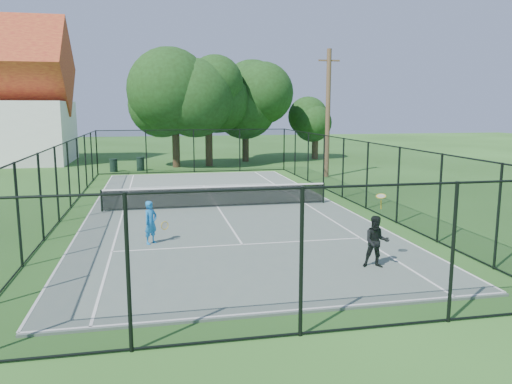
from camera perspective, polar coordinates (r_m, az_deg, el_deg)
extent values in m
plane|color=#274E1A|center=(22.52, -4.41, -1.86)|extent=(120.00, 120.00, 0.00)
cube|color=slate|center=(22.51, -4.41, -1.79)|extent=(11.00, 24.00, 0.06)
cylinder|color=black|center=(22.37, -17.24, -0.95)|extent=(0.08, 0.08, 0.95)
cylinder|color=black|center=(23.55, 7.73, -0.09)|extent=(0.08, 0.08, 0.95)
cube|color=black|center=(22.42, -4.43, -0.52)|extent=(10.00, 0.03, 0.88)
cube|color=white|center=(22.35, -4.44, 0.60)|extent=(10.00, 0.05, 0.06)
cylinder|color=#332114|center=(38.43, -9.13, 5.41)|extent=(0.56, 0.56, 3.49)
sphere|color=black|center=(38.34, -9.26, 10.35)|extent=(6.29, 6.29, 6.29)
cylinder|color=#332114|center=(38.93, -5.40, 5.42)|extent=(0.56, 0.56, 3.32)
sphere|color=black|center=(38.83, -5.47, 10.06)|extent=(5.96, 5.96, 5.96)
cylinder|color=#332114|center=(42.08, -1.21, 6.04)|extent=(0.56, 0.56, 3.72)
sphere|color=black|center=(42.01, -1.22, 10.59)|extent=(5.91, 5.91, 5.91)
cylinder|color=#332114|center=(44.51, 6.75, 5.16)|extent=(0.56, 0.56, 2.15)
sphere|color=black|center=(44.40, 6.81, 7.75)|extent=(3.76, 3.76, 3.76)
cylinder|color=black|center=(36.66, -15.97, 2.91)|extent=(0.54, 0.54, 0.87)
cylinder|color=black|center=(36.61, -16.00, 3.62)|extent=(0.58, 0.58, 0.05)
cylinder|color=black|center=(36.86, -13.07, 3.11)|extent=(0.54, 0.54, 0.93)
cylinder|color=black|center=(36.81, -13.10, 3.86)|extent=(0.58, 0.58, 0.05)
cylinder|color=#4C3823|center=(32.83, 8.21, 8.82)|extent=(0.30, 0.30, 8.16)
cube|color=#4C3823|center=(32.96, 8.35, 14.65)|extent=(1.40, 0.10, 0.10)
imported|color=blue|center=(16.65, -11.95, -3.42)|extent=(0.61, 0.61, 1.42)
torus|color=gold|center=(16.84, -10.39, -3.79)|extent=(0.27, 0.18, 0.29)
cylinder|color=silver|center=(16.84, -10.39, -3.79)|extent=(0.23, 0.15, 0.25)
imported|color=black|center=(14.30, 13.59, -5.55)|extent=(0.83, 0.73, 1.46)
torus|color=gold|center=(14.46, 14.09, -0.46)|extent=(0.30, 0.28, 0.14)
cylinder|color=silver|center=(14.46, 14.09, -0.46)|extent=(0.26, 0.24, 0.11)
sphere|color=#CCE526|center=(14.56, 13.79, -0.46)|extent=(0.07, 0.07, 0.07)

